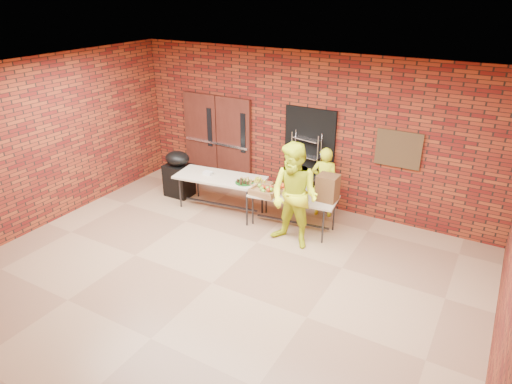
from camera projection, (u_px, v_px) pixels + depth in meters
room at (208, 192)px, 6.63m from camera, size 8.08×7.08×3.28m
double_doors at (217, 140)px, 10.56m from camera, size 1.78×0.12×2.10m
dark_doorway at (309, 157)px, 9.54m from camera, size 1.10×0.06×2.10m
bronze_plaque at (398, 149)px, 8.51m from camera, size 0.85×0.04×0.70m
wire_rack at (305, 170)px, 9.53m from camera, size 0.62×0.32×1.63m
table_left at (220, 179)px, 9.37m from camera, size 1.94×1.02×0.76m
table_right at (293, 198)px, 8.72m from camera, size 1.74×0.89×0.68m
basket_bananas at (261, 185)px, 9.01m from camera, size 0.41×0.32×0.13m
basket_oranges at (284, 189)px, 8.83m from camera, size 0.41×0.32×0.13m
basket_apples at (264, 191)px, 8.73m from camera, size 0.50×0.39×0.16m
muffin_tray at (244, 181)px, 9.03m from camera, size 0.37×0.37×0.09m
napkin_box at (208, 173)px, 9.44m from camera, size 0.19×0.12×0.06m
coffee_dispenser at (328, 188)px, 8.42m from camera, size 0.37×0.33×0.49m
cup_stack_front at (305, 196)px, 8.42m from camera, size 0.08×0.08×0.23m
cup_stack_mid at (309, 197)px, 8.38m from camera, size 0.08×0.08×0.23m
cup_stack_back at (306, 192)px, 8.55m from camera, size 0.08×0.08×0.23m
covered_grill at (179, 174)px, 10.13m from camera, size 0.57×0.48×1.03m
volunteer_woman at (324, 182)px, 9.16m from camera, size 0.60×0.47×1.46m
volunteer_man at (294, 196)px, 8.00m from camera, size 1.03×0.86×1.94m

